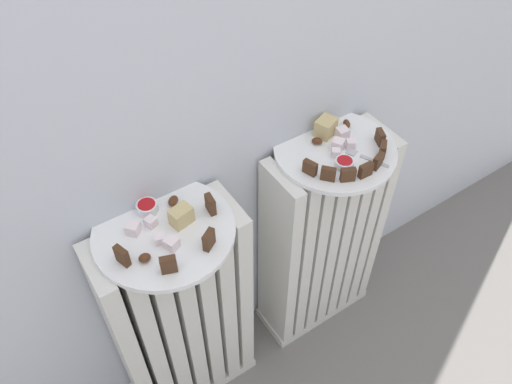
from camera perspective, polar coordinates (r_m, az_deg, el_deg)
The scene contains 32 objects.
radiator_left at distance 1.30m, azimuth -8.25°, elevation -13.96°, with size 0.34×0.14×0.67m.
radiator_right at distance 1.43m, azimuth 7.30°, elevation -5.64°, with size 0.34×0.14×0.67m.
plate_left at distance 1.02m, azimuth -10.27°, elevation -4.33°, with size 0.28×0.28×0.01m, color white.
plate_right at distance 1.18m, azimuth 8.85°, elevation 4.67°, with size 0.28×0.28×0.01m, color white.
dark_cake_slice_left_0 at distance 0.96m, azimuth -14.80°, elevation -6.95°, with size 0.03×0.01×0.04m, color #472B19.
dark_cake_slice_left_1 at distance 0.93m, azimuth -9.79°, elevation -8.04°, with size 0.03×0.01×0.04m, color #472B19.
dark_cake_slice_left_2 at distance 0.96m, azimuth -5.32°, elevation -5.35°, with size 0.03×0.01×0.04m, color #472B19.
dark_cake_slice_left_3 at distance 1.02m, azimuth -5.14°, elevation -1.39°, with size 0.03×0.01×0.04m, color #472B19.
marble_cake_slice_left_0 at distance 1.00m, azimuth -8.39°, elevation -2.66°, with size 0.04×0.03×0.04m, color tan.
turkish_delight_left_0 at distance 1.01m, azimuth -13.63°, elevation -4.02°, with size 0.02×0.02×0.02m, color white.
turkish_delight_left_1 at distance 0.97m, azimuth -9.45°, elevation -5.71°, with size 0.02×0.02×0.02m, color white.
turkish_delight_left_2 at distance 1.02m, azimuth -11.72°, elevation -3.31°, with size 0.02×0.02×0.02m, color white.
turkish_delight_left_3 at distance 0.99m, azimuth -10.70°, elevation -5.20°, with size 0.02×0.02×0.02m, color white.
medjool_date_left_0 at distance 0.97m, azimuth -12.39°, elevation -7.23°, with size 0.02×0.02×0.02m, color #4C2814.
medjool_date_left_1 at distance 1.05m, azimuth -9.28°, elevation -0.99°, with size 0.03×0.02×0.02m, color #4C2814.
jam_bowl_left at distance 1.04m, azimuth -12.13°, elevation -1.67°, with size 0.04×0.04×0.02m.
dark_cake_slice_right_0 at distance 1.10m, azimuth 6.08°, elevation 2.72°, with size 0.03×0.01×0.03m, color #472B19.
dark_cake_slice_right_1 at distance 1.09m, azimuth 8.11°, elevation 2.02°, with size 0.03×0.01×0.03m, color #472B19.
dark_cake_slice_right_2 at distance 1.09m, azimuth 10.29°, elevation 1.91°, with size 0.03×0.01×0.03m, color #472B19.
dark_cake_slice_right_3 at distance 1.11m, azimuth 12.21°, elevation 2.40°, with size 0.03×0.01×0.03m, color #472B19.
dark_cake_slice_right_4 at distance 1.14m, azimuth 13.53°, elevation 3.38°, with size 0.03×0.01×0.03m, color #472B19.
dark_cake_slice_right_5 at distance 1.17m, azimuth 14.05°, elevation 4.65°, with size 0.03×0.01×0.03m, color #472B19.
dark_cake_slice_right_6 at distance 1.20m, azimuth 13.75°, elevation 5.99°, with size 0.03×0.01×0.03m, color #472B19.
marble_cake_slice_right_0 at distance 1.20m, azimuth 7.83°, elevation 7.22°, with size 0.05×0.04×0.04m, color tan.
turkish_delight_right_0 at distance 1.18m, azimuth 10.57°, elevation 5.33°, with size 0.02×0.02×0.02m, color white.
turkish_delight_right_1 at distance 1.20m, azimuth 9.65°, elevation 6.53°, with size 0.03×0.03×0.03m, color white.
turkish_delight_right_2 at distance 1.17m, azimuth 9.19°, elevation 5.28°, with size 0.03×0.03×0.03m, color white.
turkish_delight_right_3 at distance 1.15m, azimuth 8.96°, elevation 4.35°, with size 0.02×0.02×0.02m, color white.
medjool_date_right_0 at distance 1.23m, azimuth 10.14°, elevation 7.53°, with size 0.03×0.02×0.02m, color #4C2814.
medjool_date_right_1 at distance 1.18m, azimuth 6.87°, elevation 5.69°, with size 0.02×0.02×0.02m, color #4C2814.
jam_bowl_right at distance 1.13m, azimuth 9.89°, elevation 3.21°, with size 0.04×0.04×0.02m.
fork at distance 1.16m, azimuth 12.04°, elevation 3.85°, with size 0.05×0.10×0.00m.
Camera 1 is at (-0.41, -0.35, 1.45)m, focal length 35.64 mm.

